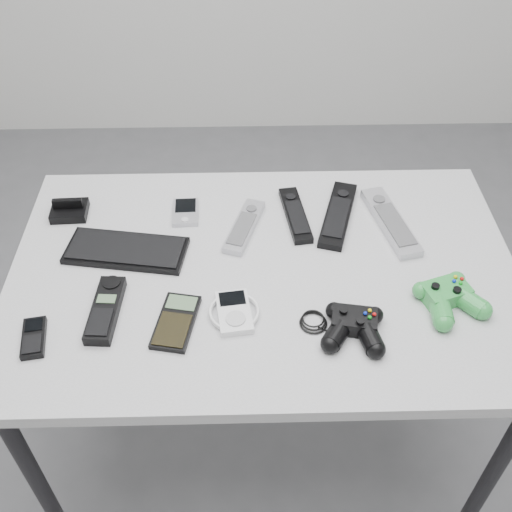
{
  "coord_description": "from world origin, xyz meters",
  "views": [
    {
      "loc": [
        -0.13,
        -1.05,
        1.74
      ],
      "look_at": [
        -0.1,
        -0.07,
        0.79
      ],
      "focal_mm": 42.0,
      "sensor_mm": 36.0,
      "label": 1
    }
  ],
  "objects_px": {
    "desk": "(264,289)",
    "remote_silver_a": "(244,226)",
    "controller_black": "(354,325)",
    "pda": "(186,212)",
    "pda_keyboard": "(126,250)",
    "remote_black_b": "(338,214)",
    "remote_silver_b": "(391,221)",
    "controller_green": "(449,296)",
    "mobile_phone": "(34,337)",
    "remote_black_a": "(295,214)",
    "calculator": "(176,322)",
    "mp3_player": "(234,312)",
    "cordless_handset": "(105,309)"
  },
  "relations": [
    {
      "from": "remote_black_b",
      "to": "mp3_player",
      "type": "relative_size",
      "value": 2.13
    },
    {
      "from": "controller_black",
      "to": "pda",
      "type": "bearing_deg",
      "value": 143.42
    },
    {
      "from": "desk",
      "to": "pda",
      "type": "height_order",
      "value": "pda"
    },
    {
      "from": "remote_black_b",
      "to": "mobile_phone",
      "type": "bearing_deg",
      "value": -134.55
    },
    {
      "from": "pda",
      "to": "controller_green",
      "type": "xyz_separation_m",
      "value": [
        0.58,
        -0.31,
        0.02
      ]
    },
    {
      "from": "desk",
      "to": "remote_black_b",
      "type": "xyz_separation_m",
      "value": [
        0.19,
        0.18,
        0.08
      ]
    },
    {
      "from": "remote_silver_a",
      "to": "remote_black_b",
      "type": "bearing_deg",
      "value": 27.59
    },
    {
      "from": "cordless_handset",
      "to": "calculator",
      "type": "bearing_deg",
      "value": -8.28
    },
    {
      "from": "pda_keyboard",
      "to": "pda",
      "type": "height_order",
      "value": "pda_keyboard"
    },
    {
      "from": "desk",
      "to": "pda_keyboard",
      "type": "xyz_separation_m",
      "value": [
        -0.32,
        0.06,
        0.08
      ]
    },
    {
      "from": "pda_keyboard",
      "to": "controller_green",
      "type": "relative_size",
      "value": 1.92
    },
    {
      "from": "desk",
      "to": "mobile_phone",
      "type": "relative_size",
      "value": 11.51
    },
    {
      "from": "remote_silver_b",
      "to": "mobile_phone",
      "type": "xyz_separation_m",
      "value": [
        -0.79,
        -0.34,
        -0.0
      ]
    },
    {
      "from": "calculator",
      "to": "mp3_player",
      "type": "height_order",
      "value": "mp3_player"
    },
    {
      "from": "controller_green",
      "to": "pda",
      "type": "bearing_deg",
      "value": 132.91
    },
    {
      "from": "mobile_phone",
      "to": "remote_silver_a",
      "type": "bearing_deg",
      "value": 28.11
    },
    {
      "from": "mp3_player",
      "to": "controller_green",
      "type": "relative_size",
      "value": 0.79
    },
    {
      "from": "pda",
      "to": "controller_green",
      "type": "relative_size",
      "value": 0.68
    },
    {
      "from": "remote_black_a",
      "to": "controller_green",
      "type": "xyz_separation_m",
      "value": [
        0.31,
        -0.29,
        0.01
      ]
    },
    {
      "from": "remote_black_a",
      "to": "remote_silver_b",
      "type": "height_order",
      "value": "remote_silver_b"
    },
    {
      "from": "controller_black",
      "to": "remote_silver_b",
      "type": "bearing_deg",
      "value": 77.24
    },
    {
      "from": "remote_black_a",
      "to": "mobile_phone",
      "type": "height_order",
      "value": "remote_black_a"
    },
    {
      "from": "remote_black_a",
      "to": "remote_silver_b",
      "type": "relative_size",
      "value": 0.81
    },
    {
      "from": "controller_black",
      "to": "cordless_handset",
      "type": "bearing_deg",
      "value": -177.06
    },
    {
      "from": "mobile_phone",
      "to": "calculator",
      "type": "relative_size",
      "value": 0.68
    },
    {
      "from": "mobile_phone",
      "to": "controller_black",
      "type": "distance_m",
      "value": 0.65
    },
    {
      "from": "pda",
      "to": "remote_black_a",
      "type": "height_order",
      "value": "remote_black_a"
    },
    {
      "from": "remote_silver_b",
      "to": "pda",
      "type": "bearing_deg",
      "value": 160.98
    },
    {
      "from": "pda_keyboard",
      "to": "calculator",
      "type": "xyz_separation_m",
      "value": [
        0.13,
        -0.22,
        -0.0
      ]
    },
    {
      "from": "desk",
      "to": "remote_silver_a",
      "type": "height_order",
      "value": "remote_silver_a"
    },
    {
      "from": "remote_silver_a",
      "to": "mobile_phone",
      "type": "distance_m",
      "value": 0.54
    },
    {
      "from": "cordless_handset",
      "to": "controller_black",
      "type": "bearing_deg",
      "value": -3.29
    },
    {
      "from": "remote_silver_a",
      "to": "pda",
      "type": "bearing_deg",
      "value": 176.23
    },
    {
      "from": "remote_silver_a",
      "to": "mp3_player",
      "type": "relative_size",
      "value": 1.68
    },
    {
      "from": "pda",
      "to": "controller_black",
      "type": "bearing_deg",
      "value": -48.45
    },
    {
      "from": "pda",
      "to": "remote_black_a",
      "type": "xyz_separation_m",
      "value": [
        0.27,
        -0.02,
        0.0
      ]
    },
    {
      "from": "remote_silver_a",
      "to": "remote_black_b",
      "type": "relative_size",
      "value": 0.79
    },
    {
      "from": "calculator",
      "to": "remote_black_b",
      "type": "bearing_deg",
      "value": 52.15
    },
    {
      "from": "pda_keyboard",
      "to": "remote_black_b",
      "type": "bearing_deg",
      "value": 21.58
    },
    {
      "from": "mobile_phone",
      "to": "calculator",
      "type": "xyz_separation_m",
      "value": [
        0.28,
        0.04,
        -0.0
      ]
    },
    {
      "from": "remote_black_a",
      "to": "remote_black_b",
      "type": "xyz_separation_m",
      "value": [
        0.11,
        -0.0,
        0.0
      ]
    },
    {
      "from": "remote_silver_b",
      "to": "remote_silver_a",
      "type": "bearing_deg",
      "value": 168.11
    },
    {
      "from": "pda_keyboard",
      "to": "remote_black_b",
      "type": "relative_size",
      "value": 1.14
    },
    {
      "from": "pda",
      "to": "calculator",
      "type": "distance_m",
      "value": 0.35
    },
    {
      "from": "remote_silver_a",
      "to": "cordless_handset",
      "type": "xyz_separation_m",
      "value": [
        -0.29,
        -0.26,
        0.0
      ]
    },
    {
      "from": "mobile_phone",
      "to": "controller_black",
      "type": "bearing_deg",
      "value": -8.93
    },
    {
      "from": "pda",
      "to": "calculator",
      "type": "height_order",
      "value": "same"
    },
    {
      "from": "calculator",
      "to": "remote_silver_a",
      "type": "bearing_deg",
      "value": 74.7
    },
    {
      "from": "remote_silver_a",
      "to": "cordless_handset",
      "type": "height_order",
      "value": "cordless_handset"
    },
    {
      "from": "pda_keyboard",
      "to": "mobile_phone",
      "type": "xyz_separation_m",
      "value": [
        -0.15,
        -0.25,
        -0.0
      ]
    }
  ]
}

